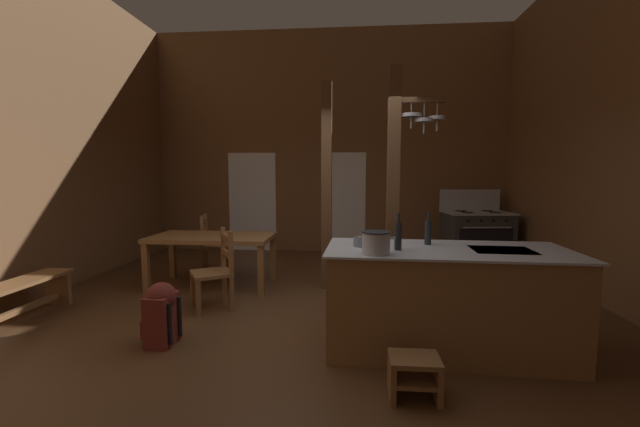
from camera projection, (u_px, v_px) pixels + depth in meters
name	position (u px, v px, depth m)	size (l,w,h in m)	color
ground_plane	(302.00, 332.00, 4.06)	(7.89, 8.96, 0.10)	#4C301C
wall_back	(328.00, 143.00, 7.94)	(7.89, 0.14, 4.51)	brown
glazed_door_back_left	(252.00, 202.00, 8.13)	(1.00, 0.01, 2.05)	white
glazed_panel_back_right	(345.00, 203.00, 7.96)	(0.84, 0.01, 2.05)	white
kitchen_island	(446.00, 299.00, 3.51)	(2.19, 1.03, 0.94)	brown
stove_range	(476.00, 236.00, 7.01)	(1.22, 0.93, 1.32)	#323232
support_post_with_pot_rack	(397.00, 179.00, 4.61)	(0.66, 0.25, 2.86)	brown
support_post_center	(327.00, 187.00, 5.36)	(0.14, 0.14, 2.86)	brown
step_stool	(414.00, 373.00, 2.78)	(0.36, 0.28, 0.30)	brown
dining_table	(213.00, 241.00, 5.50)	(1.70, 0.91, 0.74)	brown
ladderback_chair_near_window	(216.00, 271.00, 4.61)	(0.61, 0.61, 0.95)	brown
ladderback_chair_by_post	(213.00, 245.00, 6.34)	(0.53, 0.53, 0.95)	brown
bench_along_left_wall	(20.00, 294.00, 4.22)	(0.36, 1.22, 0.44)	brown
backpack	(162.00, 312.00, 3.63)	(0.31, 0.32, 0.60)	maroon
stockpot_on_counter	(376.00, 243.00, 3.23)	(0.31, 0.24, 0.19)	#A8AAB2
mixing_bowl_on_counter	(365.00, 242.00, 3.60)	(0.21, 0.21, 0.08)	slate
bottle_tall_on_counter	(398.00, 235.00, 3.40)	(0.06, 0.06, 0.33)	#1E2328
bottle_short_on_counter	(428.00, 232.00, 3.66)	(0.06, 0.06, 0.31)	#1E2328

